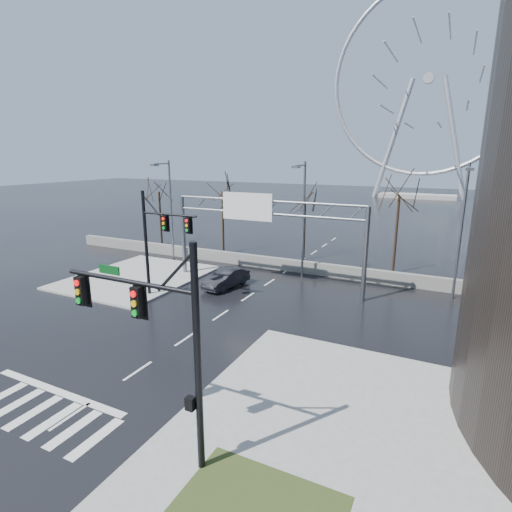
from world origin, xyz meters
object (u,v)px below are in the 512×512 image
Objects in this scene: signal_mast_far at (157,235)px; ferris_wheel at (428,87)px; signal_mast_near at (162,332)px; car at (226,278)px; sign_gantry at (260,224)px.

signal_mast_far is 0.16× the size of ferris_wheel.
ferris_wheel is (10.87, 86.04, 21.30)m from signal_mast_far.
signal_mast_near reaches higher than car.
signal_mast_near is at bearing -73.81° from sign_gantry.
signal_mast_near is at bearing -49.74° from signal_mast_far.
ferris_wheel is 85.91m from car.
car is at bearing 53.34° from signal_mast_far.
signal_mast_near is 1.78× the size of car.
car is (3.22, 4.32, -4.09)m from signal_mast_far.
signal_mast_far is 1.78× the size of car.
signal_mast_far is 8.14m from sign_gantry.
car is at bearing -143.63° from sign_gantry.
signal_mast_near is 0.49× the size of sign_gantry.
car is at bearing 114.21° from signal_mast_near.
signal_mast_near is at bearing -89.92° from ferris_wheel.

